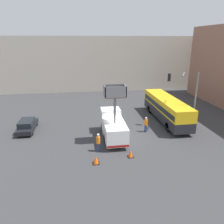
# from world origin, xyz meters

# --- Properties ---
(ground_plane) EXTENTS (120.00, 120.00, 0.00)m
(ground_plane) POSITION_xyz_m (0.00, 0.00, 0.00)
(ground_plane) COLOR #38383A
(building_backdrop_far) EXTENTS (44.00, 10.00, 11.17)m
(building_backdrop_far) POSITION_xyz_m (0.00, 28.37, 5.59)
(building_backdrop_far) COLOR #BCB2A3
(building_backdrop_far) RESTS_ON ground_plane
(utility_truck) EXTENTS (2.22, 6.26, 6.18)m
(utility_truck) POSITION_xyz_m (-0.63, 0.12, 1.54)
(utility_truck) COLOR white
(utility_truck) RESTS_ON ground_plane
(city_bus) EXTENTS (2.54, 11.51, 3.10)m
(city_bus) POSITION_xyz_m (7.23, 4.62, 1.83)
(city_bus) COLOR #232328
(city_bus) RESTS_ON ground_plane
(traffic_light_pole) EXTENTS (3.07, 2.82, 6.96)m
(traffic_light_pole) POSITION_xyz_m (8.28, 1.55, 4.64)
(traffic_light_pole) COLOR slate
(traffic_light_pole) RESTS_ON ground_plane
(road_worker_near_truck) EXTENTS (0.38, 0.38, 1.91)m
(road_worker_near_truck) POSITION_xyz_m (-2.52, -2.73, 0.96)
(road_worker_near_truck) COLOR navy
(road_worker_near_truck) RESTS_ON ground_plane
(road_worker_directing) EXTENTS (0.38, 0.38, 1.86)m
(road_worker_directing) POSITION_xyz_m (3.45, 1.26, 0.94)
(road_worker_directing) COLOR navy
(road_worker_directing) RESTS_ON ground_plane
(traffic_cone_near_truck) EXTENTS (0.62, 0.62, 0.71)m
(traffic_cone_near_truck) POSITION_xyz_m (-2.92, -4.90, 0.33)
(traffic_cone_near_truck) COLOR black
(traffic_cone_near_truck) RESTS_ON ground_plane
(traffic_cone_mid_road) EXTENTS (0.58, 0.58, 0.66)m
(traffic_cone_mid_road) POSITION_xyz_m (0.37, -4.22, 0.31)
(traffic_cone_mid_road) COLOR black
(traffic_cone_mid_road) RESTS_ON ground_plane
(parked_car_curbside) EXTENTS (1.79, 4.65, 1.41)m
(parked_car_curbside) POSITION_xyz_m (-10.52, 3.61, 0.72)
(parked_car_curbside) COLOR black
(parked_car_curbside) RESTS_ON ground_plane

